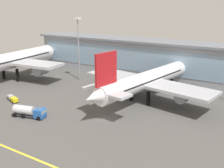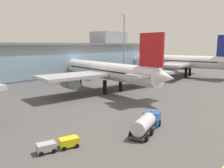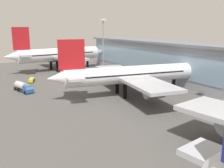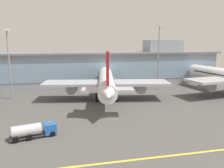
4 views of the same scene
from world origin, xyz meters
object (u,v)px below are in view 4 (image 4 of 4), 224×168
airliner_near_right (106,82)px  apron_light_mast_centre (159,48)px  apron_light_mast_west (8,54)px  fuel_tanker_truck (35,130)px

airliner_near_right → apron_light_mast_centre: bearing=-53.5°
airliner_near_right → apron_light_mast_west: bearing=85.7°
airliner_near_right → fuel_tanker_truck: (-19.94, -26.72, -4.64)m
fuel_tanker_truck → apron_light_mast_west: 38.86m
fuel_tanker_truck → apron_light_mast_centre: (43.27, 38.39, 15.26)m
airliner_near_right → apron_light_mast_centre: size_ratio=1.86×
airliner_near_right → fuel_tanker_truck: bearing=153.2°
apron_light_mast_west → apron_light_mast_centre: apron_light_mast_centre is taller
fuel_tanker_truck → apron_light_mast_west: (-11.14, 34.61, 13.72)m
airliner_near_right → apron_light_mast_west: size_ratio=2.08×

